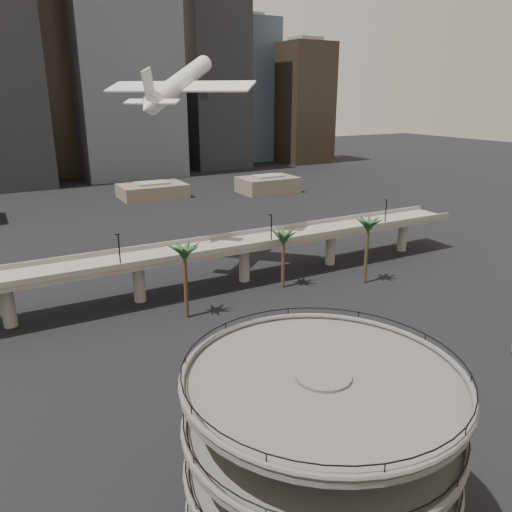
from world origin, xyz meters
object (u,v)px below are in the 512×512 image
overpass (194,255)px  car_b (351,338)px  airborne_jet (180,83)px  parking_ramp (320,444)px  car_a (288,403)px

overpass → car_b: overpass is taller
overpass → airborne_jet: 34.70m
airborne_jet → parking_ramp: bearing=-148.9°
airborne_jet → car_b: airborne_jet is taller
car_a → car_b: size_ratio=0.99×
overpass → car_a: size_ratio=29.03×
car_a → overpass: bearing=-13.2°
overpass → airborne_jet: (3.97, 13.62, 31.67)m
overpass → car_b: bearing=-67.8°
parking_ramp → overpass: (13.00, 59.00, -2.50)m
airborne_jet → car_a: size_ratio=6.09×
airborne_jet → car_b: (9.03, -45.52, -38.27)m
overpass → car_b: 35.07m
parking_ramp → car_a: (8.11, 17.26, -9.07)m
airborne_jet → car_b: 60.15m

